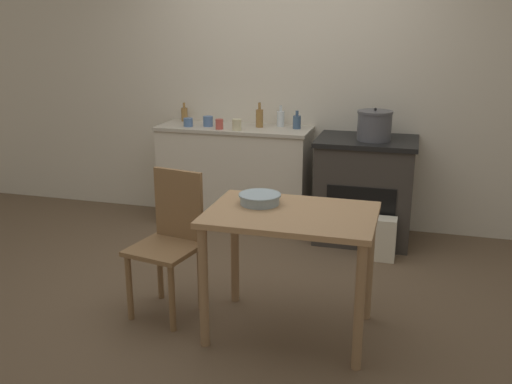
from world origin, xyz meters
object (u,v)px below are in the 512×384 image
object	(u,v)px
stock_pot	(374,125)
bottle_far_left	(297,122)
bottle_center_left	(281,118)
cup_center	(188,122)
flour_sack	(382,239)
bottle_left	(259,118)
mixing_bowl_large	(260,198)
bottle_mid_left	(184,114)
cup_mid_right	(237,125)
cup_right	(208,121)
work_table	(291,232)
cup_center_right	(219,124)
stove	(365,189)
chair	(170,239)

from	to	relation	value
stock_pot	bottle_far_left	size ratio (longest dim) A/B	1.81
bottle_center_left	cup_center	distance (m)	0.85
flour_sack	bottle_left	bearing A→B (deg)	155.45
mixing_bowl_large	bottle_mid_left	bearing A→B (deg)	124.15
bottle_mid_left	cup_center	bearing A→B (deg)	-61.00
mixing_bowl_large	bottle_mid_left	size ratio (longest dim) A/B	1.46
cup_center	flour_sack	bearing A→B (deg)	-12.37
cup_center	bottle_center_left	bearing A→B (deg)	15.56
cup_mid_right	cup_right	world-z (taller)	cup_mid_right
bottle_left	cup_right	xyz separation A→B (m)	(-0.47, -0.08, -0.04)
work_table	bottle_mid_left	bearing A→B (deg)	127.08
bottle_far_left	cup_center_right	bearing A→B (deg)	-162.16
bottle_center_left	cup_center_right	xyz separation A→B (m)	(-0.49, -0.28, -0.03)
mixing_bowl_large	bottle_left	world-z (taller)	bottle_left
stove	mixing_bowl_large	bearing A→B (deg)	-106.89
mixing_bowl_large	cup_mid_right	xyz separation A→B (m)	(-0.64, 1.55, 0.16)
chair	mixing_bowl_large	world-z (taller)	chair
bottle_far_left	work_table	bearing A→B (deg)	-79.02
mixing_bowl_large	cup_center_right	distance (m)	1.76
work_table	mixing_bowl_large	size ratio (longest dim) A/B	3.83
stock_pot	bottle_mid_left	world-z (taller)	stock_pot
mixing_bowl_large	bottle_far_left	size ratio (longest dim) A/B	1.60
stove	work_table	bearing A→B (deg)	-99.11
bottle_center_left	cup_center_right	size ratio (longest dim) A/B	2.11
stove	cup_center_right	xyz separation A→B (m)	(-1.30, -0.09, 0.53)
bottle_mid_left	stove	bearing A→B (deg)	-7.53
bottle_mid_left	cup_right	size ratio (longest dim) A/B	1.90
bottle_left	chair	bearing A→B (deg)	-93.57
bottle_center_left	stock_pot	bearing A→B (deg)	-16.02
work_table	stove	bearing A→B (deg)	80.89
work_table	bottle_far_left	size ratio (longest dim) A/B	6.11
cup_center	cup_mid_right	bearing A→B (deg)	-6.96
work_table	cup_right	size ratio (longest dim) A/B	10.64
flour_sack	cup_mid_right	bearing A→B (deg)	165.69
bottle_left	cup_right	world-z (taller)	bottle_left
work_table	bottle_center_left	world-z (taller)	bottle_center_left
mixing_bowl_large	bottle_center_left	xyz separation A→B (m)	(-0.31, 1.84, 0.19)
stove	flour_sack	world-z (taller)	stove
cup_mid_right	stove	bearing A→B (deg)	4.66
work_table	cup_center	distance (m)	2.20
chair	mixing_bowl_large	distance (m)	0.68
stove	flour_sack	distance (m)	0.55
cup_right	work_table	bearing A→B (deg)	-56.41
cup_center	cup_center_right	world-z (taller)	cup_center_right
stove	bottle_mid_left	distance (m)	1.87
stock_pot	cup_right	distance (m)	1.51
bottle_mid_left	cup_center	xyz separation A→B (m)	(0.15, -0.27, -0.03)
stove	chair	size ratio (longest dim) A/B	0.96
cup_center	chair	bearing A→B (deg)	-72.11
bottle_left	cup_mid_right	world-z (taller)	bottle_left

